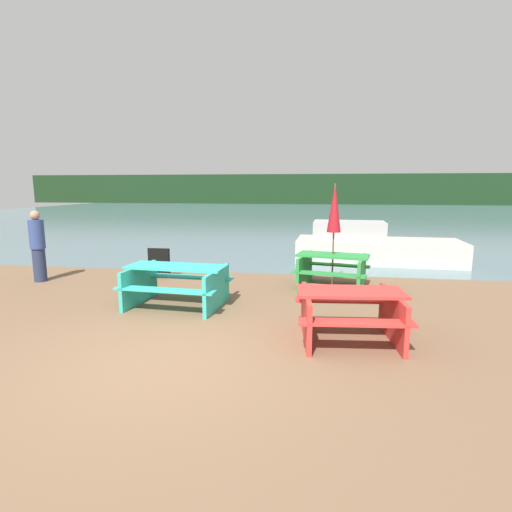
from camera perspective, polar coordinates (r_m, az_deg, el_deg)
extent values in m
plane|color=brown|center=(5.59, -13.40, -14.33)|extent=(60.00, 60.00, 0.00)
cube|color=slate|center=(35.40, 5.57, 6.10)|extent=(60.00, 50.00, 0.00)
cube|color=#193319|center=(55.31, 6.82, 9.47)|extent=(80.00, 1.60, 4.00)
cube|color=red|center=(6.06, 13.32, -5.00)|extent=(1.62, 0.84, 0.04)
cube|color=red|center=(5.63, 14.17, -9.23)|extent=(1.58, 0.43, 0.04)
cube|color=red|center=(6.66, 12.41, -6.17)|extent=(1.58, 0.43, 0.04)
cube|color=red|center=(6.09, 7.19, -8.46)|extent=(0.20, 1.38, 0.72)
cube|color=red|center=(6.31, 18.97, -8.28)|extent=(0.20, 1.38, 0.72)
cube|color=#33B7A8|center=(7.75, -11.30, -1.50)|extent=(1.93, 0.83, 0.04)
cube|color=#33B7A8|center=(7.34, -12.96, -4.78)|extent=(1.90, 0.41, 0.04)
cube|color=#33B7A8|center=(8.31, -9.68, -2.96)|extent=(1.90, 0.41, 0.04)
cube|color=#33B7A8|center=(8.19, -16.34, -3.93)|extent=(0.17, 1.38, 0.74)
cube|color=#33B7A8|center=(7.55, -5.62, -4.72)|extent=(0.17, 1.38, 0.74)
cube|color=green|center=(9.16, 10.92, 0.10)|extent=(1.68, 0.99, 0.04)
cube|color=green|center=(8.69, 10.28, -2.55)|extent=(1.60, 0.58, 0.04)
cube|color=green|center=(9.76, 11.38, -1.24)|extent=(1.60, 0.58, 0.04)
cube|color=green|center=(9.36, 6.93, -1.98)|extent=(0.34, 1.37, 0.72)
cube|color=green|center=(9.16, 14.85, -2.49)|extent=(0.34, 1.37, 0.72)
cylinder|color=brown|center=(9.10, 11.01, 2.77)|extent=(0.04, 0.04, 2.35)
cone|color=#A81923|center=(9.05, 11.14, 6.77)|extent=(0.31, 0.31, 1.08)
cube|color=beige|center=(12.69, 16.95, 0.71)|extent=(4.91, 1.95, 0.69)
cube|color=#B2B2B2|center=(12.56, 13.13, 3.62)|extent=(2.18, 1.31, 0.54)
cylinder|color=#283351|center=(10.99, -28.52, -1.12)|extent=(0.29, 0.29, 0.81)
cylinder|color=#334784|center=(10.89, -28.84, 2.73)|extent=(0.34, 0.34, 0.69)
sphere|color=tan|center=(10.85, -29.04, 5.11)|extent=(0.22, 0.22, 0.22)
cube|color=black|center=(10.32, -13.68, -1.00)|extent=(0.55, 0.08, 0.75)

